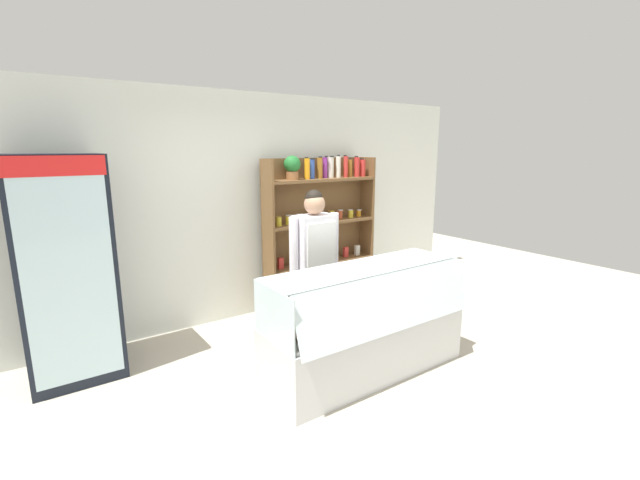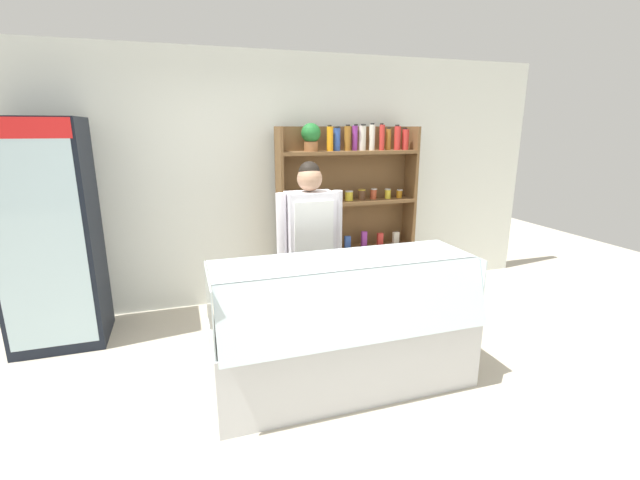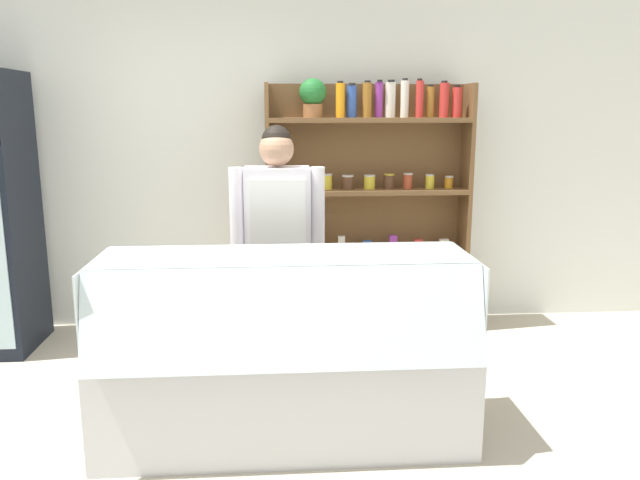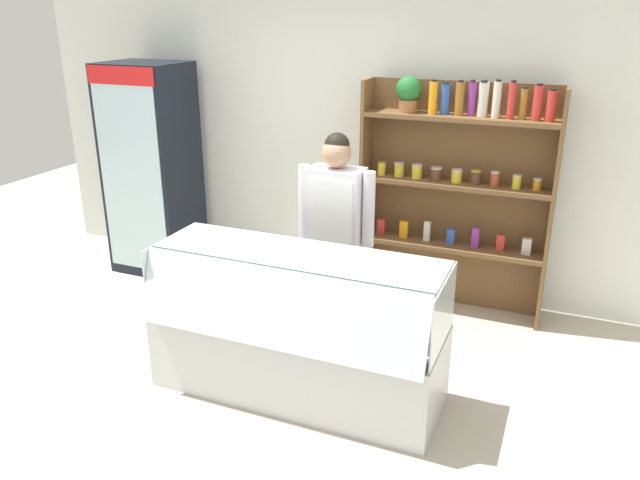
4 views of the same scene
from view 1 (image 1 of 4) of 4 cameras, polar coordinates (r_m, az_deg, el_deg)
ground_plane at (r=4.04m, az=4.87°, el=-18.50°), size 12.00×12.00×0.00m
back_wall at (r=5.30m, az=-9.69°, el=4.35°), size 6.80×0.10×2.70m
drinks_fridge at (r=4.37m, az=-30.77°, el=-3.50°), size 0.75×0.64×2.01m
shelving_unit at (r=5.53m, az=-0.24°, el=2.49°), size 1.57×0.29×1.97m
deli_display_case at (r=4.09m, az=6.03°, el=-13.14°), size 1.94×0.73×1.01m
shop_clerk at (r=4.43m, az=-0.68°, el=-1.99°), size 0.60×0.25×1.65m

